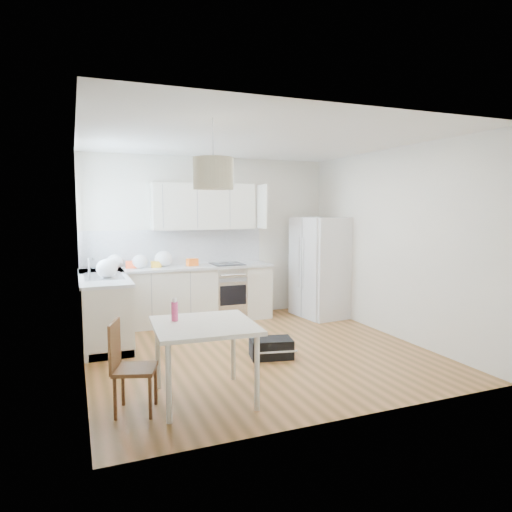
{
  "coord_description": "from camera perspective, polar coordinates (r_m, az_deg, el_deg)",
  "views": [
    {
      "loc": [
        -2.17,
        -5.37,
        1.85
      ],
      "look_at": [
        0.16,
        0.4,
        1.2
      ],
      "focal_mm": 32.0,
      "sensor_mm": 36.0,
      "label": 1
    }
  ],
  "objects": [
    {
      "name": "grocery_bag_a",
      "position": [
        7.31,
        -17.27,
        -0.69
      ],
      "size": [
        0.25,
        0.21,
        0.22
      ],
      "primitive_type": "ellipsoid",
      "color": "white",
      "rests_on": "counter_back"
    },
    {
      "name": "wall_back",
      "position": [
        7.79,
        -5.75,
        2.3
      ],
      "size": [
        4.2,
        0.0,
        4.2
      ],
      "primitive_type": "plane",
      "rotation": [
        1.57,
        0.0,
        0.0
      ],
      "color": "silver",
      "rests_on": "floor"
    },
    {
      "name": "backsplash_back",
      "position": [
        7.65,
        -10.04,
        1.12
      ],
      "size": [
        3.0,
        0.01,
        0.58
      ],
      "primitive_type": "cube",
      "color": "white",
      "rests_on": "wall_back"
    },
    {
      "name": "sink",
      "position": [
        6.6,
        -18.53,
        -2.46
      ],
      "size": [
        0.5,
        0.8,
        0.16
      ],
      "primitive_type": null,
      "color": "silver",
      "rests_on": "counter_left"
    },
    {
      "name": "snack_yellow",
      "position": [
        7.34,
        -12.4,
        -1.02
      ],
      "size": [
        0.15,
        0.1,
        0.1
      ],
      "primitive_type": "cube",
      "rotation": [
        0.0,
        0.0,
        0.08
      ],
      "color": "gold",
      "rests_on": "counter_back"
    },
    {
      "name": "grocery_bag_e",
      "position": [
        6.42,
        -18.14,
        -1.48
      ],
      "size": [
        0.28,
        0.24,
        0.25
      ],
      "primitive_type": "ellipsoid",
      "color": "white",
      "rests_on": "counter_left"
    },
    {
      "name": "snack_orange",
      "position": [
        7.44,
        -7.97,
        -0.78
      ],
      "size": [
        0.19,
        0.15,
        0.12
      ],
      "primitive_type": "cube",
      "rotation": [
        0.0,
        0.0,
        0.23
      ],
      "color": "orange",
      "rests_on": "counter_back"
    },
    {
      "name": "refrigerator",
      "position": [
        7.85,
        8.19,
        -1.37
      ],
      "size": [
        0.9,
        0.93,
        1.7
      ],
      "primitive_type": null,
      "rotation": [
        0.0,
        0.0,
        0.1
      ],
      "color": "silver",
      "rests_on": "floor"
    },
    {
      "name": "upper_cabinets",
      "position": [
        7.58,
        -6.55,
        6.15
      ],
      "size": [
        1.7,
        0.32,
        0.75
      ],
      "primitive_type": "cube",
      "color": "beige",
      "rests_on": "wall_back"
    },
    {
      "name": "cabinets_left",
      "position": [
        6.73,
        -18.42,
        -6.4
      ],
      "size": [
        0.6,
        1.8,
        0.88
      ],
      "primitive_type": "cube",
      "color": "beige",
      "rests_on": "floor"
    },
    {
      "name": "cabinets_back",
      "position": [
        7.47,
        -9.47,
        -4.95
      ],
      "size": [
        3.0,
        0.6,
        0.88
      ],
      "primitive_type": "cube",
      "color": "beige",
      "rests_on": "floor"
    },
    {
      "name": "dining_chair",
      "position": [
        4.37,
        -14.84,
        -13.25
      ],
      "size": [
        0.45,
        0.45,
        0.85
      ],
      "primitive_type": null,
      "rotation": [
        0.0,
        0.0,
        -0.32
      ],
      "color": "#462615",
      "rests_on": "floor"
    },
    {
      "name": "counter_left",
      "position": [
        6.65,
        -18.56,
        -2.52
      ],
      "size": [
        0.64,
        1.82,
        0.04
      ],
      "primitive_type": "cube",
      "color": "silver",
      "rests_on": "cabinets_left"
    },
    {
      "name": "dining_table",
      "position": [
        4.46,
        -6.49,
        -9.38
      ],
      "size": [
        1.0,
        1.0,
        0.75
      ],
      "rotation": [
        0.0,
        0.0,
        -0.06
      ],
      "color": "beige",
      "rests_on": "floor"
    },
    {
      "name": "pendant_lamp",
      "position": [
        4.44,
        -5.36,
        10.24
      ],
      "size": [
        0.46,
        0.46,
        0.3
      ],
      "primitive_type": "cylinder",
      "rotation": [
        0.0,
        0.0,
        0.21
      ],
      "color": "beige",
      "rests_on": "ceiling"
    },
    {
      "name": "snack_red",
      "position": [
        7.34,
        -15.34,
        -1.04
      ],
      "size": [
        0.17,
        0.11,
        0.11
      ],
      "primitive_type": "cube",
      "rotation": [
        0.0,
        0.0,
        -0.06
      ],
      "color": "red",
      "rests_on": "counter_back"
    },
    {
      "name": "grocery_bag_c",
      "position": [
        7.4,
        -11.49,
        -0.35
      ],
      "size": [
        0.28,
        0.24,
        0.25
      ],
      "primitive_type": "ellipsoid",
      "color": "white",
      "rests_on": "counter_back"
    },
    {
      "name": "wall_right",
      "position": [
        6.88,
        16.5,
        1.59
      ],
      "size": [
        0.0,
        4.2,
        4.2
      ],
      "primitive_type": "plane",
      "rotation": [
        1.57,
        0.0,
        -1.57
      ],
      "color": "silver",
      "rests_on": "floor"
    },
    {
      "name": "grocery_bag_d",
      "position": [
        6.82,
        -17.82,
        -1.2
      ],
      "size": [
        0.24,
        0.21,
        0.22
      ],
      "primitive_type": "ellipsoid",
      "color": "white",
      "rests_on": "counter_back"
    },
    {
      "name": "drink_bottle",
      "position": [
        4.55,
        -10.14,
        -6.6
      ],
      "size": [
        0.08,
        0.08,
        0.23
      ],
      "primitive_type": "cylinder",
      "rotation": [
        0.0,
        0.0,
        0.22
      ],
      "color": "#D33A70",
      "rests_on": "dining_table"
    },
    {
      "name": "window_glassblock",
      "position": [
        6.52,
        -21.31,
        4.72
      ],
      "size": [
        0.02,
        1.0,
        1.0
      ],
      "primitive_type": "cube",
      "color": "#BFE0F9",
      "rests_on": "wall_left"
    },
    {
      "name": "backsplash_left",
      "position": [
        6.6,
        -21.19,
        0.04
      ],
      "size": [
        0.01,
        1.8,
        0.58
      ],
      "primitive_type": "cube",
      "color": "white",
      "rests_on": "wall_left"
    },
    {
      "name": "wall_left",
      "position": [
        5.4,
        -21.13,
        0.28
      ],
      "size": [
        0.0,
        4.2,
        4.2
      ],
      "primitive_type": "plane",
      "rotation": [
        1.57,
        0.0,
        1.57
      ],
      "color": "silver",
      "rests_on": "floor"
    },
    {
      "name": "ceiling",
      "position": [
        5.85,
        0.04,
        14.35
      ],
      "size": [
        4.2,
        4.2,
        0.0
      ],
      "primitive_type": "plane",
      "rotation": [
        3.14,
        0.0,
        0.0
      ],
      "color": "white",
      "rests_on": "wall_back"
    },
    {
      "name": "range_oven",
      "position": [
        7.68,
        -3.61,
        -4.58
      ],
      "size": [
        0.5,
        0.61,
        0.88
      ],
      "primitive_type": null,
      "color": "silver",
      "rests_on": "floor"
    },
    {
      "name": "grocery_bag_b",
      "position": [
        7.31,
        -14.31,
        -0.66
      ],
      "size": [
        0.23,
        0.2,
        0.21
      ],
      "primitive_type": "ellipsoid",
      "color": "white",
      "rests_on": "counter_back"
    },
    {
      "name": "floor",
      "position": [
        6.08,
        0.04,
        -11.71
      ],
      "size": [
        4.2,
        4.2,
        0.0
      ],
      "primitive_type": "plane",
      "color": "brown",
      "rests_on": "ground"
    },
    {
      "name": "gym_bag",
      "position": [
        5.78,
        1.9,
        -11.43
      ],
      "size": [
        0.57,
        0.44,
        0.24
      ],
      "primitive_type": "cube",
      "rotation": [
        0.0,
        0.0,
        -0.21
      ],
      "color": "black",
      "rests_on": "floor"
    },
    {
      "name": "counter_back",
      "position": [
        7.4,
        -9.53,
        -1.45
      ],
      "size": [
        3.02,
        0.64,
        0.04
      ],
      "primitive_type": "cube",
      "color": "silver",
      "rests_on": "cabinets_back"
    }
  ]
}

